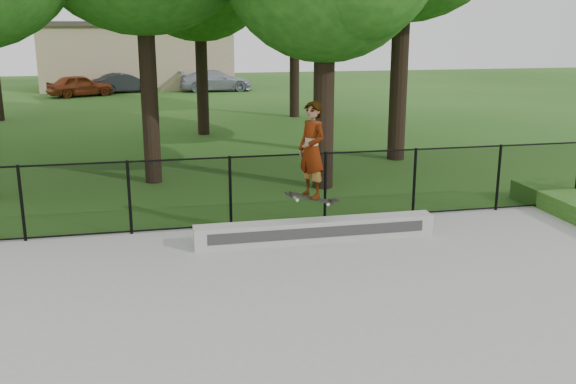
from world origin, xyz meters
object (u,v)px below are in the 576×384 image
Objects in this scene: car_c at (216,81)px; skater_airborne at (312,151)px; car_b at (124,83)px; grind_ledge at (316,230)px; car_a at (80,86)px.

car_c is 2.08× the size of skater_airborne.
skater_airborne reaches higher than car_b.
car_b is at bearing 98.40° from grind_ledge.
car_a is at bearing 102.70° from car_b.
grind_ledge is 29.14m from car_a.
grind_ledge is at bearing 19.48° from skater_airborne.
skater_airborne is (4.31, -29.94, 1.23)m from car_b.
car_b is at bearing 87.10° from car_c.
skater_airborne reaches higher than car_a.
car_b is 30.28m from skater_airborne.
car_c reaches higher than car_b.
car_b reaches higher than grind_ledge.
car_b is 5.65m from car_c.
car_b is (2.48, 1.60, -0.03)m from car_a.
grind_ledge is at bearing 168.31° from car_b.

